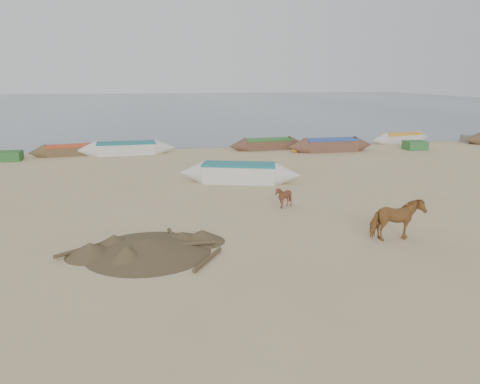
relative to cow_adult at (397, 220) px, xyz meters
name	(u,v)px	position (x,y,z in m)	size (l,w,h in m)	color
ground	(265,255)	(-4.54, -0.51, -0.71)	(140.00, 140.00, 0.00)	tan
sea	(167,104)	(-4.54, 81.49, -0.70)	(160.00, 160.00, 0.00)	slate
cow_adult	(397,220)	(0.00, 0.00, 0.00)	(0.77, 1.69, 1.43)	#915F2F
calf_front	(283,197)	(-2.54, 4.49, -0.25)	(0.74, 0.83, 0.92)	#572C1B
near_canoe	(239,173)	(-3.44, 9.47, -0.22)	(6.21, 1.28, 0.99)	silver
debris_pile	(148,245)	(-8.00, 0.44, -0.49)	(3.90, 3.90, 0.45)	brown
waterline_canoes	(199,146)	(-4.43, 19.86, -0.29)	(55.25, 5.02, 0.92)	brown
beach_clutter	(267,147)	(0.49, 19.32, -0.41)	(45.81, 4.86, 0.64)	#2C632D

